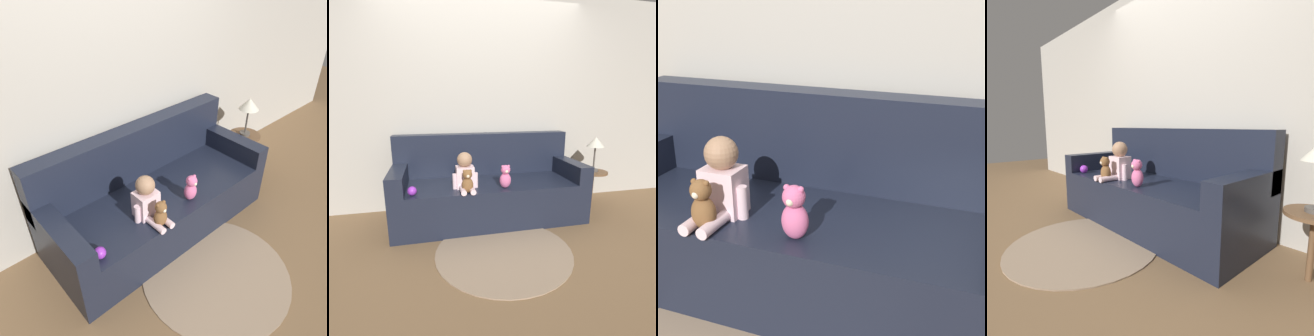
% 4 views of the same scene
% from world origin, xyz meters
% --- Properties ---
extents(ground_plane, '(12.00, 12.00, 0.00)m').
position_xyz_m(ground_plane, '(0.00, 0.00, 0.00)').
color(ground_plane, brown).
extents(wall_back, '(8.00, 0.05, 2.60)m').
position_xyz_m(wall_back, '(0.00, 0.51, 1.30)').
color(wall_back, '#ADA89E').
rests_on(wall_back, ground_plane).
extents(couch, '(2.11, 0.84, 0.96)m').
position_xyz_m(couch, '(0.00, 0.06, 0.33)').
color(couch, black).
rests_on(couch, ground_plane).
extents(person_baby, '(0.26, 0.34, 0.37)m').
position_xyz_m(person_baby, '(-0.30, -0.20, 0.61)').
color(person_baby, silver).
rests_on(person_baby, couch).
extents(teddy_bear_brown, '(0.12, 0.11, 0.24)m').
position_xyz_m(teddy_bear_brown, '(-0.29, -0.35, 0.57)').
color(teddy_bear_brown, brown).
rests_on(teddy_bear_brown, couch).
extents(plush_toy_side, '(0.12, 0.11, 0.24)m').
position_xyz_m(plush_toy_side, '(0.11, -0.29, 0.57)').
color(plush_toy_side, '#DB6699').
rests_on(plush_toy_side, couch).
extents(toy_ball, '(0.09, 0.09, 0.09)m').
position_xyz_m(toy_ball, '(-0.82, -0.31, 0.50)').
color(toy_ball, purple).
rests_on(toy_ball, couch).
extents(floor_rug, '(1.23, 1.23, 0.01)m').
position_xyz_m(floor_rug, '(-0.03, -0.74, 0.01)').
color(floor_rug, gray).
rests_on(floor_rug, ground_plane).
extents(side_table, '(0.36, 0.36, 0.90)m').
position_xyz_m(side_table, '(1.39, 0.08, 0.66)').
color(side_table, brown).
rests_on(side_table, ground_plane).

